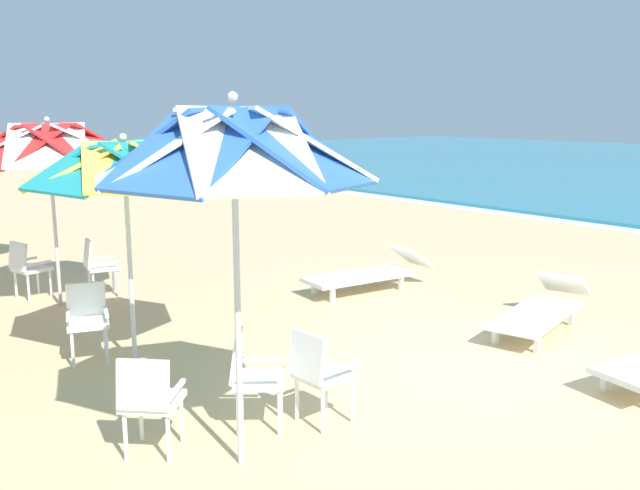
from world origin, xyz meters
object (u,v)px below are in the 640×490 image
Objects in this scene: plastic_chair_1 at (252,374)px; plastic_chair_4 at (98,264)px; plastic_chair_0 at (319,371)px; beach_umbrella_0 at (234,150)px; beach_umbrella_1 at (125,166)px; sun_lounger_1 at (542,309)px; sun_lounger_2 at (369,273)px; beach_umbrella_2 at (49,145)px; plastic_chair_2 at (150,398)px; plastic_chair_3 at (87,317)px; plastic_chair_5 at (27,266)px.

plastic_chair_1 is 1.00× the size of plastic_chair_4.
plastic_chair_0 is 0.59m from plastic_chair_1.
plastic_chair_1 is at bearing 137.11° from beach_umbrella_0.
plastic_chair_0 is 0.34× the size of beach_umbrella_1.
plastic_chair_0 is 0.39× the size of sun_lounger_1.
sun_lounger_2 is at bearing 123.32° from plastic_chair_1.
beach_umbrella_2 is 1.89m from plastic_chair_4.
plastic_chair_1 is (-0.33, -0.48, 0.00)m from plastic_chair_0.
plastic_chair_2 is 1.00× the size of plastic_chair_4.
plastic_chair_3 is 1.00× the size of plastic_chair_4.
beach_umbrella_2 is (-5.39, 0.55, -0.20)m from beach_umbrella_0.
plastic_chair_1 and plastic_chair_4 have the same top height.
plastic_chair_0 is 3.87m from sun_lounger_1.
plastic_chair_3 reaches higher than sun_lounger_2.
plastic_chair_2 is 0.33× the size of beach_umbrella_2.
beach_umbrella_0 is at bearing -55.06° from sun_lounger_2.
beach_umbrella_0 is 2.08m from plastic_chair_1.
beach_umbrella_0 is at bearing -5.78° from beach_umbrella_2.
sun_lounger_2 is (2.38, 3.31, -0.22)m from plastic_chair_4.
plastic_chair_1 is 5.58m from plastic_chair_5.
plastic_chair_0 and plastic_chair_1 have the same top height.
plastic_chair_4 is at bearing 161.49° from plastic_chair_2.
plastic_chair_2 is 5.24m from beach_umbrella_2.
plastic_chair_0 and plastic_chair_5 have the same top height.
sun_lounger_1 is (0.25, 5.26, -0.22)m from plastic_chair_2.
plastic_chair_4 is 0.39× the size of sun_lounger_1.
plastic_chair_5 is (-3.52, 0.01, -1.68)m from beach_umbrella_1.
plastic_chair_0 is 3.04m from plastic_chair_3.
beach_umbrella_0 is 2.19m from plastic_chair_0.
plastic_chair_0 is 1.00× the size of plastic_chair_4.
plastic_chair_1 is 0.93m from plastic_chair_2.
plastic_chair_1 is (-0.47, 0.44, -1.98)m from beach_umbrella_0.
plastic_chair_3 is at bearing -6.12° from plastic_chair_5.
plastic_chair_4 is at bearing 56.72° from plastic_chair_5.
plastic_chair_1 and plastic_chair_5 have the same top height.
beach_umbrella_2 reaches higher than plastic_chair_2.
plastic_chair_4 is (-5.03, 0.73, 0.00)m from plastic_chair_1.
beach_umbrella_0 is at bearing 39.99° from plastic_chair_2.
beach_umbrella_1 is at bearing -116.43° from sun_lounger_1.
beach_umbrella_2 reaches higher than plastic_chair_5.
plastic_chair_2 and plastic_chair_3 have the same top height.
sun_lounger_2 is (-0.59, 4.16, -1.90)m from beach_umbrella_1.
plastic_chair_4 is 1.00× the size of plastic_chair_5.
plastic_chair_0 is 3.00m from beach_umbrella_1.
sun_lounger_1 is at bearing 92.76° from plastic_chair_0.
plastic_chair_0 is at bearing -2.63° from plastic_chair_4.
beach_umbrella_0 is 3.63m from plastic_chair_3.
plastic_chair_1 is 5.23m from beach_umbrella_2.
beach_umbrella_2 is (-5.25, -0.38, 1.78)m from plastic_chair_0.
beach_umbrella_0 reaches higher than sun_lounger_1.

